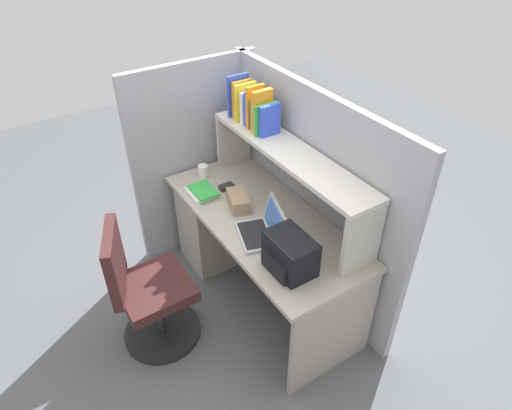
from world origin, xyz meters
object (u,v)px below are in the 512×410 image
laptop (263,229)px  computer_mouse (227,187)px  backpack (289,254)px  paper_cup (203,171)px  office_chair (147,295)px  tissue_box (238,201)px

laptop → computer_mouse: (-0.58, 0.07, -0.03)m
backpack → computer_mouse: backpack is taller
laptop → paper_cup: 0.81m
paper_cup → office_chair: office_chair is taller
laptop → backpack: size_ratio=1.24×
computer_mouse → tissue_box: 0.24m
laptop → computer_mouse: size_ratio=3.59×
laptop → tissue_box: (-0.34, 0.02, -0.00)m
paper_cup → office_chair: 1.01m
tissue_box → office_chair: 0.86m
laptop → office_chair: bearing=-107.6°
paper_cup → tissue_box: (0.47, 0.02, 0.00)m
backpack → office_chair: 1.00m
computer_mouse → paper_cup: 0.25m
backpack → tissue_box: bearing=174.8°
laptop → paper_cup: (-0.81, 0.00, -0.00)m
backpack → laptop: bearing=173.6°
laptop → paper_cup: laptop is taller
backpack → computer_mouse: 0.92m
computer_mouse → paper_cup: (-0.24, -0.07, 0.03)m
laptop → tissue_box: laptop is taller
office_chair → computer_mouse: bearing=-44.6°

